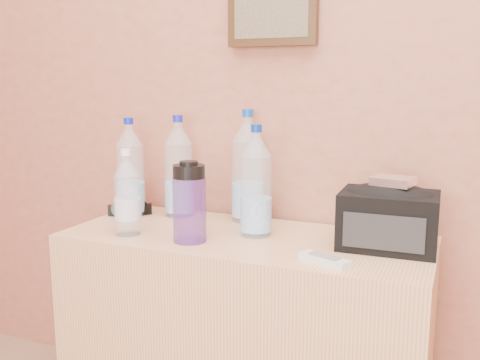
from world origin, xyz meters
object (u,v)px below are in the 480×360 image
at_px(pet_small, 127,197).
at_px(toiletry_bag, 389,216).
at_px(nalgene_bottle, 189,202).
at_px(dresser, 245,341).
at_px(sunglasses, 130,209).
at_px(ac_remote, 324,260).
at_px(pet_large_b, 179,172).
at_px(pet_large_d, 256,187).
at_px(foil_packet, 393,181).
at_px(pet_large_c, 247,172).
at_px(pet_large_a, 130,173).

xyz_separation_m(pet_small, toiletry_bag, (0.76, 0.17, -0.03)).
xyz_separation_m(nalgene_bottle, toiletry_bag, (0.55, 0.16, -0.03)).
xyz_separation_m(dresser, pet_small, (-0.34, -0.12, 0.46)).
bearing_deg(sunglasses, ac_remote, -51.09).
bearing_deg(ac_remote, sunglasses, -174.89).
distance_m(pet_large_b, nalgene_bottle, 0.32).
height_order(pet_large_d, foil_packet, pet_large_d).
relative_size(pet_large_b, pet_small, 1.33).
height_order(pet_large_d, toiletry_bag, pet_large_d).
bearing_deg(sunglasses, pet_large_b, -12.66).
bearing_deg(pet_large_c, pet_large_a, -167.83).
distance_m(nalgene_bottle, toiletry_bag, 0.57).
bearing_deg(foil_packet, pet_large_d, -175.61).
bearing_deg(dresser, pet_small, -159.83).
distance_m(dresser, foil_packet, 0.69).
bearing_deg(nalgene_bottle, pet_large_d, 41.34).
relative_size(nalgene_bottle, toiletry_bag, 0.90).
xyz_separation_m(pet_large_a, ac_remote, (0.76, -0.24, -0.14)).
distance_m(dresser, ac_remote, 0.48).
bearing_deg(ac_remote, pet_large_b, 175.70).
height_order(ac_remote, foil_packet, foil_packet).
distance_m(nalgene_bottle, sunglasses, 0.41).
relative_size(pet_large_d, sunglasses, 2.23).
height_order(toiletry_bag, foil_packet, foil_packet).
bearing_deg(pet_large_d, ac_remote, -34.36).
relative_size(sunglasses, toiletry_bag, 0.57).
bearing_deg(pet_large_c, toiletry_bag, -14.81).
bearing_deg(pet_large_a, toiletry_bag, -2.54).
bearing_deg(pet_large_b, dresser, -25.33).
bearing_deg(pet_large_d, sunglasses, 172.85).
distance_m(dresser, sunglasses, 0.61).
bearing_deg(toiletry_bag, foil_packet, 20.60).
bearing_deg(ac_remote, pet_small, -160.36).
relative_size(ac_remote, toiletry_bag, 0.53).
xyz_separation_m(pet_small, sunglasses, (-0.14, 0.21, -0.10)).
height_order(pet_small, ac_remote, pet_small).
height_order(dresser, ac_remote, ac_remote).
distance_m(pet_large_b, pet_large_d, 0.36).
bearing_deg(pet_large_d, toiletry_bag, 4.04).
xyz_separation_m(pet_large_d, pet_small, (-0.37, -0.15, -0.03)).
xyz_separation_m(dresser, nalgene_bottle, (-0.13, -0.12, 0.47)).
height_order(pet_small, toiletry_bag, pet_small).
bearing_deg(ac_remote, pet_large_d, 168.26).
bearing_deg(toiletry_bag, pet_large_b, 170.41).
height_order(pet_large_a, pet_large_d, pet_large_a).
relative_size(pet_large_c, pet_large_d, 1.11).
bearing_deg(toiletry_bag, pet_large_d, -177.85).
bearing_deg(nalgene_bottle, toiletry_bag, 16.75).
xyz_separation_m(pet_large_c, toiletry_bag, (0.48, -0.13, -0.08)).
distance_m(pet_small, nalgene_bottle, 0.21).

